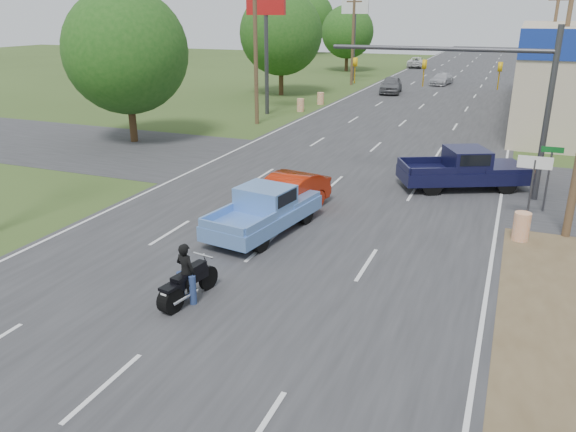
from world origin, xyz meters
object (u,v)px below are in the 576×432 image
at_px(red_convertible, 286,196).
at_px(navy_pickup, 466,168).
at_px(motorcycle, 185,286).
at_px(distant_car_white, 417,62).
at_px(rider, 186,275).
at_px(blue_pickup, 266,209).
at_px(distant_car_silver, 442,79).
at_px(distant_car_grey, 391,85).

xyz_separation_m(red_convertible, navy_pickup, (6.10, 6.15, 0.17)).
bearing_deg(motorcycle, navy_pickup, 76.58).
bearing_deg(distant_car_white, rider, 89.40).
distance_m(motorcycle, rider, 0.31).
distance_m(red_convertible, rider, 7.53).
bearing_deg(navy_pickup, rider, -49.29).
relative_size(motorcycle, distant_car_white, 0.44).
height_order(blue_pickup, navy_pickup, navy_pickup).
relative_size(red_convertible, distant_car_silver, 1.07).
bearing_deg(blue_pickup, motorcycle, -79.53).
bearing_deg(motorcycle, distant_car_white, 104.90).
bearing_deg(distant_car_white, navy_pickup, 96.37).
bearing_deg(motorcycle, blue_pickup, 101.45).
bearing_deg(distant_car_silver, navy_pickup, -72.35).
bearing_deg(distant_car_white, distant_car_grey, 89.32).
height_order(distant_car_grey, distant_car_silver, distant_car_grey).
xyz_separation_m(motorcycle, distant_car_white, (-6.17, 70.89, 0.20)).
distance_m(red_convertible, navy_pickup, 8.66).
xyz_separation_m(motorcycle, distant_car_silver, (-0.17, 51.90, 0.11)).
bearing_deg(distant_car_grey, rider, -91.30).
bearing_deg(distant_car_grey, distant_car_white, 88.57).
distance_m(motorcycle, distant_car_silver, 51.90).
height_order(navy_pickup, distant_car_grey, navy_pickup).
height_order(red_convertible, navy_pickup, navy_pickup).
relative_size(blue_pickup, distant_car_grey, 1.14).
distance_m(motorcycle, distant_car_grey, 43.39).
relative_size(red_convertible, distant_car_white, 0.90).
bearing_deg(red_convertible, rider, -79.09).
bearing_deg(red_convertible, distant_car_white, 104.96).
height_order(red_convertible, blue_pickup, blue_pickup).
bearing_deg(red_convertible, distant_car_silver, 99.54).
height_order(rider, distant_car_grey, rider).
relative_size(motorcycle, blue_pickup, 0.42).
xyz_separation_m(blue_pickup, distant_car_silver, (-0.02, 46.25, -0.23)).
bearing_deg(distant_car_silver, distant_car_grey, -104.09).
xyz_separation_m(distant_car_grey, distant_car_white, (-2.38, 27.67, -0.09)).
bearing_deg(distant_car_silver, rider, -81.24).
relative_size(motorcycle, rider, 1.38).
distance_m(motorcycle, distant_car_white, 71.16).
height_order(red_convertible, distant_car_grey, distant_car_grey).
distance_m(rider, distant_car_grey, 43.33).
distance_m(navy_pickup, distant_car_silver, 38.65).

